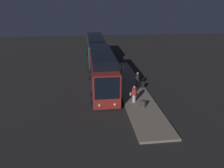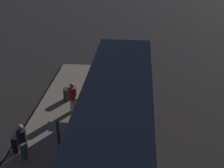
% 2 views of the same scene
% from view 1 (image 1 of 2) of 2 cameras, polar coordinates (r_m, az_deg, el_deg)
% --- Properties ---
extents(ground, '(80.00, 80.00, 0.00)m').
position_cam_1_polar(ground, '(23.80, -2.27, -1.46)').
color(ground, '#2B2826').
extents(platform, '(20.00, 2.94, 0.19)m').
position_cam_1_polar(platform, '(24.18, 4.99, -0.92)').
color(platform, gray).
rests_on(platform, ground).
extents(bus_lead, '(10.73, 2.73, 4.10)m').
position_cam_1_polar(bus_lead, '(23.47, -2.61, 3.06)').
color(bus_lead, maroon).
rests_on(bus_lead, ground).
extents(bus_second, '(11.01, 2.88, 3.77)m').
position_cam_1_polar(bus_second, '(35.77, -4.23, 9.03)').
color(bus_second, '#2D704C').
rests_on(bus_second, ground).
extents(passenger_boarding, '(0.59, 0.70, 1.59)m').
position_cam_1_polar(passenger_boarding, '(20.30, 5.77, -2.49)').
color(passenger_boarding, silver).
rests_on(passenger_boarding, platform).
extents(passenger_waiting, '(0.65, 0.57, 1.63)m').
position_cam_1_polar(passenger_waiting, '(24.07, 6.65, 1.36)').
color(passenger_waiting, '#6B604C').
rests_on(passenger_waiting, platform).
extents(suitcase, '(0.33, 0.27, 0.94)m').
position_cam_1_polar(suitcase, '(23.96, 8.00, -0.12)').
color(suitcase, black).
rests_on(suitcase, platform).
extents(sign_post, '(0.10, 0.69, 2.34)m').
position_cam_1_polar(sign_post, '(24.16, 2.43, 3.05)').
color(sign_post, '#4C4C51').
rests_on(sign_post, platform).
extents(trash_bin, '(0.44, 0.44, 0.65)m').
position_cam_1_polar(trash_bin, '(19.58, 8.17, -5.18)').
color(trash_bin, '#3F3F44').
rests_on(trash_bin, platform).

